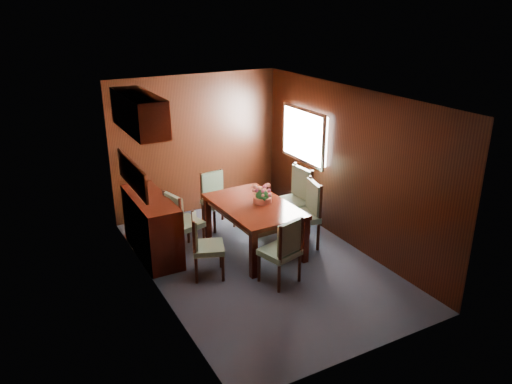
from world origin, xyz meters
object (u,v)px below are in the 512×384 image
chair_right_near (306,210)px  chair_head (284,248)px  sideboard (152,226)px  dining_table (254,211)px  flower_centerpiece (262,193)px  chair_left_near (203,243)px

chair_right_near → chair_head: size_ratio=1.09×
chair_right_near → chair_head: 1.19m
sideboard → dining_table: 1.50m
flower_centerpiece → chair_left_near: bearing=-161.7°
sideboard → dining_table: size_ratio=0.88×
chair_left_near → chair_head: 1.09m
chair_head → sideboard: bearing=112.6°
dining_table → chair_head: size_ratio=1.68×
sideboard → flower_centerpiece: 1.68m
chair_left_near → chair_right_near: chair_right_near is taller
sideboard → chair_left_near: bearing=-66.3°
sideboard → chair_left_near: same height
sideboard → chair_left_near: size_ratio=1.55×
chair_left_near → chair_head: size_ratio=0.95×
dining_table → chair_head: (-0.13, -1.05, -0.10)m
dining_table → chair_head: 1.07m
chair_right_near → chair_head: bearing=144.7°
flower_centerpiece → chair_head: bearing=-104.6°
flower_centerpiece → sideboard: bearing=159.6°
chair_left_near → flower_centerpiece: (1.12, 0.37, 0.37)m
chair_right_near → flower_centerpiece: bearing=78.9°
flower_centerpiece → dining_table: bearing=-177.7°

